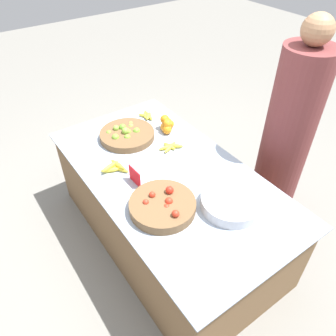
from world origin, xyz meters
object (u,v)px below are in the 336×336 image
at_px(vendor_person, 287,139).
at_px(price_sign, 135,176).
at_px(lime_bowl, 127,134).
at_px(metal_bowl, 231,202).
at_px(tomato_basket, 163,205).

bearing_deg(vendor_person, price_sign, -105.37).
height_order(lime_bowl, price_sign, price_sign).
relative_size(metal_bowl, vendor_person, 0.23).
xyz_separation_m(tomato_basket, metal_bowl, (0.22, 0.35, 0.00)).
bearing_deg(price_sign, tomato_basket, 1.73).
distance_m(tomato_basket, price_sign, 0.30).
relative_size(lime_bowl, tomato_basket, 1.05).
xyz_separation_m(lime_bowl, price_sign, (0.49, -0.22, 0.03)).
relative_size(tomato_basket, metal_bowl, 1.09).
relative_size(tomato_basket, price_sign, 3.10).
bearing_deg(metal_bowl, price_sign, -144.63).
bearing_deg(price_sign, lime_bowl, 154.53).
distance_m(lime_bowl, vendor_person, 1.20).
bearing_deg(tomato_basket, lime_bowl, 165.74).
relative_size(lime_bowl, vendor_person, 0.26).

